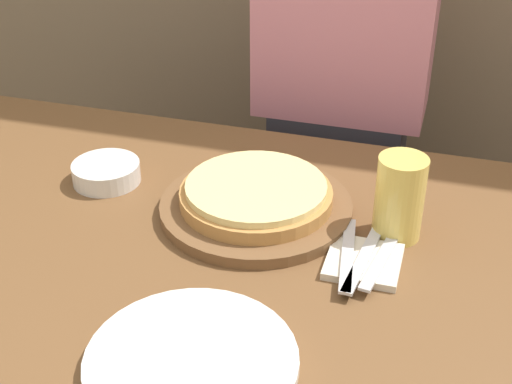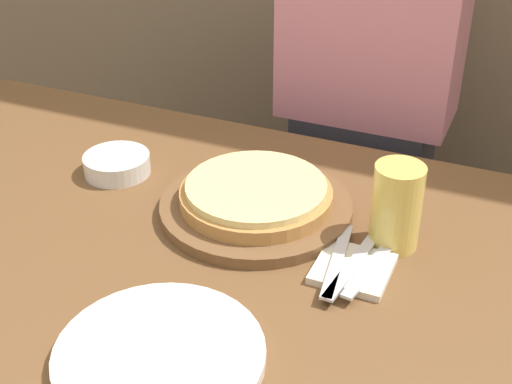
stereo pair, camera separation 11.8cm
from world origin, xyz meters
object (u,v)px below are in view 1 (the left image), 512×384
object	(u,v)px
pizza_on_board	(256,200)
diner_person	(340,128)
dinner_plate	(192,362)
fork	(348,254)
beer_glass	(400,195)
side_bowl	(106,172)
dinner_knife	(364,257)
spoon	(381,260)

from	to	relation	value
pizza_on_board	diner_person	world-z (taller)	diner_person
dinner_plate	fork	bearing A→B (deg)	61.72
beer_glass	side_bowl	xyz separation A→B (m)	(-0.52, 0.02, -0.06)
side_bowl	dinner_knife	bearing A→B (deg)	-13.55
beer_glass	side_bowl	size ratio (longest dim) A/B	1.14
side_bowl	diner_person	size ratio (longest dim) A/B	0.09
side_bowl	spoon	bearing A→B (deg)	-12.91
dinner_plate	side_bowl	size ratio (longest dim) A/B	2.22
beer_glass	side_bowl	world-z (taller)	beer_glass
side_bowl	dinner_knife	xyz separation A→B (m)	(0.48, -0.12, -0.00)
side_bowl	diner_person	xyz separation A→B (m)	(0.34, 0.48, -0.09)
beer_glass	dinner_knife	bearing A→B (deg)	-110.69
dinner_plate	diner_person	world-z (taller)	diner_person
spoon	beer_glass	bearing A→B (deg)	83.55
dinner_plate	pizza_on_board	bearing A→B (deg)	93.98
pizza_on_board	fork	xyz separation A→B (m)	(0.17, -0.09, -0.01)
diner_person	fork	bearing A→B (deg)	-78.49
dinner_plate	fork	xyz separation A→B (m)	(0.15, 0.27, 0.01)
beer_glass	fork	bearing A→B (deg)	-122.72
diner_person	beer_glass	bearing A→B (deg)	-70.09
beer_glass	dinner_knife	world-z (taller)	beer_glass
diner_person	dinner_knife	bearing A→B (deg)	-76.21
spoon	diner_person	xyz separation A→B (m)	(-0.17, 0.60, -0.08)
side_bowl	dinner_knife	size ratio (longest dim) A/B	0.64
pizza_on_board	dinner_knife	world-z (taller)	pizza_on_board
dinner_plate	side_bowl	distance (m)	0.50
side_bowl	dinner_plate	bearing A→B (deg)	-51.17
pizza_on_board	beer_glass	xyz separation A→B (m)	(0.23, 0.00, 0.05)
beer_glass	fork	world-z (taller)	beer_glass
dinner_plate	beer_glass	bearing A→B (deg)	60.54
fork	side_bowl	bearing A→B (deg)	165.74
side_bowl	spoon	xyz separation A→B (m)	(0.51, -0.12, -0.00)
pizza_on_board	spoon	size ratio (longest dim) A/B	2.01
beer_glass	dinner_plate	xyz separation A→B (m)	(-0.21, -0.37, -0.07)
pizza_on_board	beer_glass	world-z (taller)	beer_glass
fork	dinner_knife	xyz separation A→B (m)	(0.02, 0.00, 0.00)
pizza_on_board	dinner_plate	distance (m)	0.37
dinner_knife	pizza_on_board	bearing A→B (deg)	154.54
side_bowl	spoon	size ratio (longest dim) A/B	0.76
fork	spoon	distance (m)	0.05
beer_glass	spoon	distance (m)	0.11
dinner_plate	diner_person	xyz separation A→B (m)	(0.02, 0.87, -0.08)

